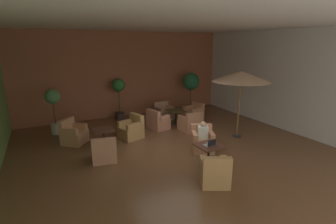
{
  "coord_description": "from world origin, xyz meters",
  "views": [
    {
      "loc": [
        -3.77,
        -6.88,
        3.47
      ],
      "look_at": [
        0.0,
        0.5,
        1.22
      ],
      "focal_mm": 26.76,
      "sensor_mm": 36.0,
      "label": 1
    }
  ],
  "objects_px": {
    "cafe_table_mid_center": "(103,133)",
    "potted_tree_mid_left": "(53,105)",
    "armchair_mid_center_north": "(104,151)",
    "armchair_mid_center_south": "(74,134)",
    "cafe_table_front_right": "(176,113)",
    "armchair_front_right_east": "(193,114)",
    "open_laptop": "(210,144)",
    "armchair_front_right_west": "(158,122)",
    "patio_umbrella_tall_red": "(241,77)",
    "armchair_front_right_north": "(190,123)",
    "patron_blue_shirt": "(203,131)",
    "armchair_front_right_south": "(163,112)",
    "armchair_mid_center_east": "(132,130)",
    "iced_drink_cup": "(208,144)",
    "cafe_table_front_left": "(209,149)",
    "potted_tree_left_corner": "(119,93)",
    "armchair_front_left_north": "(202,141)",
    "armchair_front_left_east": "(215,172)",
    "potted_tree_mid_right": "(191,83)"
  },
  "relations": [
    {
      "from": "armchair_front_right_west",
      "to": "patio_umbrella_tall_red",
      "type": "bearing_deg",
      "value": -42.98
    },
    {
      "from": "potted_tree_mid_left",
      "to": "armchair_front_left_east",
      "type": "bearing_deg",
      "value": -60.56
    },
    {
      "from": "armchair_mid_center_north",
      "to": "potted_tree_mid_right",
      "type": "distance_m",
      "value": 6.71
    },
    {
      "from": "cafe_table_front_right",
      "to": "patio_umbrella_tall_red",
      "type": "bearing_deg",
      "value": -61.41
    },
    {
      "from": "cafe_table_mid_center",
      "to": "potted_tree_left_corner",
      "type": "xyz_separation_m",
      "value": [
        1.45,
        2.93,
        0.8
      ]
    },
    {
      "from": "patron_blue_shirt",
      "to": "iced_drink_cup",
      "type": "relative_size",
      "value": 5.46
    },
    {
      "from": "armchair_front_left_east",
      "to": "potted_tree_mid_left",
      "type": "bearing_deg",
      "value": 119.44
    },
    {
      "from": "armchair_front_right_south",
      "to": "patio_umbrella_tall_red",
      "type": "bearing_deg",
      "value": -67.69
    },
    {
      "from": "armchair_front_left_north",
      "to": "armchair_front_right_south",
      "type": "height_order",
      "value": "armchair_front_left_north"
    },
    {
      "from": "armchair_front_right_south",
      "to": "armchair_mid_center_north",
      "type": "bearing_deg",
      "value": -137.63
    },
    {
      "from": "armchair_front_right_north",
      "to": "iced_drink_cup",
      "type": "xyz_separation_m",
      "value": [
        -1.24,
        -2.93,
        0.38
      ]
    },
    {
      "from": "armchair_front_left_north",
      "to": "potted_tree_mid_left",
      "type": "relative_size",
      "value": 0.55
    },
    {
      "from": "armchair_front_right_south",
      "to": "armchair_front_left_east",
      "type": "bearing_deg",
      "value": -103.56
    },
    {
      "from": "armchair_mid_center_south",
      "to": "armchair_front_left_north",
      "type": "bearing_deg",
      "value": -35.04
    },
    {
      "from": "armchair_front_right_east",
      "to": "armchair_mid_center_north",
      "type": "distance_m",
      "value": 5.32
    },
    {
      "from": "armchair_front_left_north",
      "to": "armchair_front_right_south",
      "type": "distance_m",
      "value": 4.05
    },
    {
      "from": "armchair_front_right_north",
      "to": "armchair_front_right_west",
      "type": "distance_m",
      "value": 1.37
    },
    {
      "from": "open_laptop",
      "to": "armchair_front_left_north",
      "type": "bearing_deg",
      "value": 66.95
    },
    {
      "from": "cafe_table_mid_center",
      "to": "potted_tree_mid_left",
      "type": "distance_m",
      "value": 2.67
    },
    {
      "from": "armchair_mid_center_north",
      "to": "cafe_table_front_left",
      "type": "bearing_deg",
      "value": -32.1
    },
    {
      "from": "armchair_mid_center_north",
      "to": "patio_umbrella_tall_red",
      "type": "distance_m",
      "value": 5.46
    },
    {
      "from": "armchair_mid_center_south",
      "to": "potted_tree_mid_right",
      "type": "distance_m",
      "value": 6.46
    },
    {
      "from": "armchair_front_right_west",
      "to": "potted_tree_mid_right",
      "type": "xyz_separation_m",
      "value": [
        2.73,
        1.78,
        1.19
      ]
    },
    {
      "from": "potted_tree_left_corner",
      "to": "iced_drink_cup",
      "type": "xyz_separation_m",
      "value": [
        0.91,
        -5.81,
        -0.6
      ]
    },
    {
      "from": "patron_blue_shirt",
      "to": "armchair_mid_center_east",
      "type": "bearing_deg",
      "value": 127.24
    },
    {
      "from": "patron_blue_shirt",
      "to": "armchair_mid_center_north",
      "type": "bearing_deg",
      "value": 166.22
    },
    {
      "from": "cafe_table_front_right",
      "to": "potted_tree_left_corner",
      "type": "relative_size",
      "value": 0.37
    },
    {
      "from": "cafe_table_mid_center",
      "to": "armchair_mid_center_north",
      "type": "relative_size",
      "value": 0.8
    },
    {
      "from": "armchair_mid_center_north",
      "to": "potted_tree_left_corner",
      "type": "height_order",
      "value": "potted_tree_left_corner"
    },
    {
      "from": "armchair_mid_center_east",
      "to": "armchair_mid_center_south",
      "type": "distance_m",
      "value": 2.08
    },
    {
      "from": "armchair_front_left_east",
      "to": "armchair_mid_center_south",
      "type": "distance_m",
      "value": 5.35
    },
    {
      "from": "potted_tree_left_corner",
      "to": "open_laptop",
      "type": "bearing_deg",
      "value": -80.39
    },
    {
      "from": "armchair_front_right_south",
      "to": "potted_tree_mid_left",
      "type": "relative_size",
      "value": 0.48
    },
    {
      "from": "iced_drink_cup",
      "to": "cafe_table_front_left",
      "type": "bearing_deg",
      "value": 36.49
    },
    {
      "from": "cafe_table_front_left",
      "to": "potted_tree_left_corner",
      "type": "height_order",
      "value": "potted_tree_left_corner"
    },
    {
      "from": "cafe_table_front_left",
      "to": "iced_drink_cup",
      "type": "xyz_separation_m",
      "value": [
        -0.07,
        -0.05,
        0.19
      ]
    },
    {
      "from": "cafe_table_mid_center",
      "to": "armchair_mid_center_south",
      "type": "distance_m",
      "value": 1.19
    },
    {
      "from": "armchair_front_right_east",
      "to": "cafe_table_mid_center",
      "type": "xyz_separation_m",
      "value": [
        -4.51,
        -1.24,
        0.18
      ]
    },
    {
      "from": "armchair_front_left_east",
      "to": "cafe_table_front_right",
      "type": "relative_size",
      "value": 1.35
    },
    {
      "from": "armchair_front_left_north",
      "to": "armchair_front_right_east",
      "type": "relative_size",
      "value": 1.15
    },
    {
      "from": "armchair_mid_center_north",
      "to": "armchair_mid_center_south",
      "type": "height_order",
      "value": "armchair_mid_center_south"
    },
    {
      "from": "cafe_table_front_right",
      "to": "iced_drink_cup",
      "type": "distance_m",
      "value": 4.13
    },
    {
      "from": "armchair_mid_center_north",
      "to": "open_laptop",
      "type": "distance_m",
      "value": 3.21
    },
    {
      "from": "armchair_front_left_east",
      "to": "potted_tree_mid_left",
      "type": "height_order",
      "value": "potted_tree_mid_left"
    },
    {
      "from": "cafe_table_front_right",
      "to": "iced_drink_cup",
      "type": "height_order",
      "value": "iced_drink_cup"
    },
    {
      "from": "cafe_table_front_right",
      "to": "armchair_front_right_east",
      "type": "relative_size",
      "value": 0.84
    },
    {
      "from": "armchair_mid_center_east",
      "to": "cafe_table_front_left",
      "type": "bearing_deg",
      "value": -67.86
    },
    {
      "from": "cafe_table_mid_center",
      "to": "patio_umbrella_tall_red",
      "type": "distance_m",
      "value": 5.34
    },
    {
      "from": "armchair_front_right_west",
      "to": "armchair_mid_center_south",
      "type": "relative_size",
      "value": 0.9
    },
    {
      "from": "armchair_front_left_east",
      "to": "potted_tree_left_corner",
      "type": "xyz_separation_m",
      "value": [
        -0.5,
        6.69,
        0.97
      ]
    }
  ]
}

